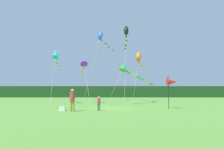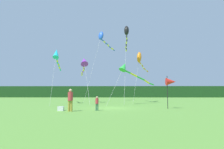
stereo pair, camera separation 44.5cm
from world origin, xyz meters
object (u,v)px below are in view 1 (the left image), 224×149
person_child (99,103)px  cooler_box (63,109)px  kite_purple (83,62)px  kite_blue (101,38)px  kite_orange (139,59)px  kite_cyan (56,55)px  kite_black (126,34)px  banner_flag_pole (172,82)px  person_adult (72,99)px  kite_green (128,70)px

person_child → cooler_box: person_child is taller
cooler_box → kite_purple: bearing=90.7°
kite_blue → kite_orange: 8.54m
kite_blue → kite_cyan: (-5.65, -8.20, -4.79)m
kite_black → kite_orange: (2.21, 2.47, -3.34)m
banner_flag_pole → kite_blue: 19.81m
banner_flag_pole → kite_orange: bearing=96.1°
kite_black → kite_purple: 7.53m
kite_blue → kite_black: kite_blue is taller
person_child → kite_purple: bearing=104.2°
cooler_box → kite_purple: (-0.16, 12.45, 5.72)m
kite_cyan → kite_black: bearing=11.3°
banner_flag_pole → kite_black: bearing=109.7°
banner_flag_pole → kite_orange: (-1.31, 12.29, 4.28)m
person_adult → kite_green: kite_green is taller
kite_purple → kite_cyan: bearing=-144.6°
kite_blue → kite_orange: kite_blue is taller
person_adult → kite_orange: bearing=63.7°
person_child → kite_green: bearing=70.1°
person_child → kite_cyan: size_ratio=0.13×
person_adult → kite_cyan: (-4.40, 10.62, 5.49)m
person_child → person_adult: bearing=-159.9°
kite_blue → kite_green: bearing=-67.4°
kite_blue → kite_black: size_ratio=1.11×
person_adult → person_child: size_ratio=1.51×
person_child → kite_black: size_ratio=0.11×
cooler_box → banner_flag_pole: (9.61, 2.16, 2.29)m
kite_blue → kite_green: kite_blue is taller
kite_blue → kite_cyan: 11.05m
cooler_box → kite_green: kite_green is taller
kite_blue → kite_green: (3.92, -9.43, -6.86)m
person_adult → banner_flag_pole: banner_flag_pole is taller
kite_cyan → kite_orange: kite_orange is taller
person_adult → kite_black: bearing=67.5°
kite_black → kite_orange: 4.70m
kite_purple → kite_orange: 8.74m
person_child → kite_purple: size_ratio=0.11×
person_adult → cooler_box: size_ratio=3.82×
person_adult → kite_purple: bearing=94.6°
banner_flag_pole → kite_cyan: bearing=148.9°
person_child → kite_cyan: (-6.44, 9.88, 5.83)m
kite_green → banner_flag_pole: bearing=-62.0°
kite_purple → banner_flag_pole: bearing=-46.5°
person_adult → kite_orange: size_ratio=0.22×
kite_cyan → person_child: bearing=-56.9°
banner_flag_pole → kite_purple: size_ratio=0.29×
kite_orange → banner_flag_pole: bearing=-83.9°
banner_flag_pole → kite_purple: kite_purple is taller
kite_black → kite_cyan: bearing=-168.7°
kite_orange → kite_green: bearing=-111.7°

